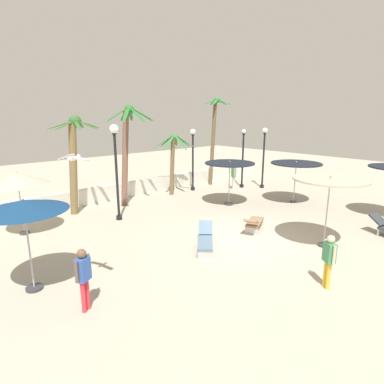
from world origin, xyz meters
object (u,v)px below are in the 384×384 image
(patio_umbrella_1, at_px, (230,165))
(patio_umbrella_3, at_px, (24,207))
(palm_tree_0, at_px, (214,133))
(patio_umbrella_5, at_px, (296,164))
(palm_tree_3, at_px, (127,143))
(seagull_0, at_px, (73,158))
(patio_umbrella_0, at_px, (17,179))
(lamp_post_0, at_px, (193,153))
(lounge_chair_1, at_px, (254,222))
(guest_2, at_px, (83,274))
(lamp_post_3, at_px, (116,157))
(patio_umbrella_2, at_px, (330,182))
(palm_tree_1, at_px, (74,154))
(palm_tree_2, at_px, (173,155))
(guest_0, at_px, (329,256))
(lounge_chair_0, at_px, (205,239))
(guest_1, at_px, (234,174))
(lamp_post_1, at_px, (264,152))
(lamp_post_2, at_px, (243,156))

(patio_umbrella_1, relative_size, patio_umbrella_3, 0.99)
(palm_tree_0, bearing_deg, patio_umbrella_5, -91.30)
(palm_tree_3, distance_m, seagull_0, 9.85)
(patio_umbrella_0, height_order, lamp_post_0, lamp_post_0)
(patio_umbrella_5, distance_m, lounge_chair_1, 5.91)
(palm_tree_0, distance_m, guest_2, 16.21)
(patio_umbrella_5, xyz_separation_m, lamp_post_0, (-2.29, 6.18, 0.30))
(patio_umbrella_1, xyz_separation_m, guest_2, (-10.26, -4.09, -1.20))
(lamp_post_3, bearing_deg, patio_umbrella_2, -62.33)
(patio_umbrella_5, bearing_deg, lamp_post_0, 110.29)
(guest_2, bearing_deg, seagull_0, 65.95)
(palm_tree_1, distance_m, lamp_post_0, 7.79)
(patio_umbrella_1, distance_m, palm_tree_2, 4.08)
(patio_umbrella_5, bearing_deg, guest_0, -143.94)
(patio_umbrella_3, height_order, palm_tree_1, palm_tree_1)
(lounge_chair_0, relative_size, seagull_0, 1.65)
(lamp_post_3, height_order, guest_0, lamp_post_3)
(palm_tree_2, height_order, lounge_chair_1, palm_tree_2)
(patio_umbrella_5, distance_m, palm_tree_0, 6.81)
(lounge_chair_0, distance_m, guest_1, 9.97)
(lamp_post_3, bearing_deg, lamp_post_1, -3.29)
(patio_umbrella_2, height_order, lounge_chair_0, patio_umbrella_2)
(palm_tree_1, distance_m, palm_tree_2, 6.19)
(seagull_0, bearing_deg, lamp_post_0, 35.19)
(lounge_chair_1, height_order, guest_0, guest_0)
(palm_tree_0, relative_size, lamp_post_3, 1.35)
(palm_tree_1, distance_m, lamp_post_3, 2.60)
(patio_umbrella_2, bearing_deg, patio_umbrella_5, 40.76)
(lamp_post_1, height_order, lounge_chair_0, lamp_post_1)
(lounge_chair_1, bearing_deg, palm_tree_1, 120.53)
(palm_tree_0, distance_m, lamp_post_2, 2.73)
(lamp_post_3, xyz_separation_m, guest_0, (1.41, -9.65, -2.06))
(palm_tree_1, xyz_separation_m, seagull_0, (-3.20, -8.03, 0.89))
(palm_tree_0, height_order, guest_0, palm_tree_0)
(guest_1, height_order, seagull_0, seagull_0)
(patio_umbrella_0, height_order, lamp_post_1, lamp_post_1)
(patio_umbrella_0, xyz_separation_m, guest_1, (12.89, -0.69, -1.35))
(palm_tree_1, relative_size, palm_tree_3, 0.90)
(palm_tree_3, height_order, lamp_post_1, palm_tree_3)
(lounge_chair_0, distance_m, lounge_chair_1, 2.87)
(palm_tree_1, bearing_deg, lamp_post_0, -2.23)
(lamp_post_3, relative_size, guest_0, 2.76)
(palm_tree_0, bearing_deg, lamp_post_0, -169.37)
(lounge_chair_1, bearing_deg, palm_tree_3, 102.96)
(lamp_post_0, height_order, lamp_post_2, lamp_post_0)
(guest_0, height_order, seagull_0, seagull_0)
(palm_tree_3, xyz_separation_m, guest_0, (-0.45, -11.77, -2.46))
(palm_tree_1, bearing_deg, guest_2, -111.81)
(palm_tree_0, relative_size, lamp_post_1, 1.50)
(palm_tree_1, distance_m, lamp_post_1, 12.21)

